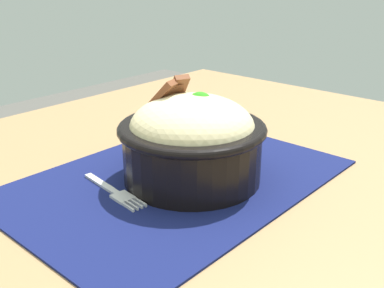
% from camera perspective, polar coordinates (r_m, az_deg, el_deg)
% --- Properties ---
extents(table, '(1.21, 0.93, 0.74)m').
position_cam_1_polar(table, '(0.62, -2.06, -12.36)').
color(table, '#99754C').
rests_on(table, ground_plane).
extents(placemat, '(0.44, 0.31, 0.00)m').
position_cam_1_polar(placemat, '(0.62, -1.97, -4.43)').
color(placemat, '#11194C').
rests_on(placemat, table).
extents(bowl, '(0.19, 0.19, 0.14)m').
position_cam_1_polar(bowl, '(0.60, 0.00, 0.64)').
color(bowl, black).
rests_on(bowl, placemat).
extents(fork, '(0.03, 0.12, 0.00)m').
position_cam_1_polar(fork, '(0.59, -9.56, -5.89)').
color(fork, silver).
rests_on(fork, placemat).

